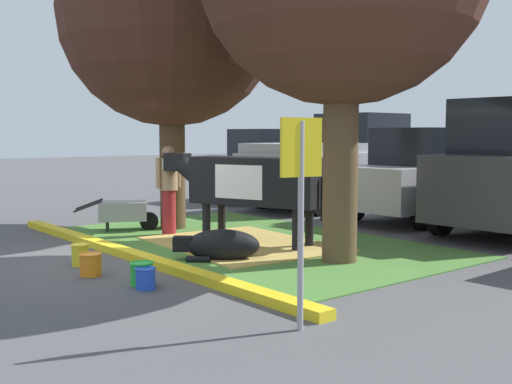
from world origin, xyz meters
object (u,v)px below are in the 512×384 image
object	(u,v)px
bucket_green	(142,273)
pickup_truck_black	(340,164)
parking_sign	(301,181)
cow_holstein	(251,181)
wheelbarrow	(124,211)
bucket_orange	(91,264)
shade_tree_left	(171,15)
sedan_silver	(428,175)
bucket_blue	(146,278)
hatchback_white	(274,165)
calf_lying	(221,245)
bucket_yellow	(80,254)
person_handler	(169,187)

from	to	relation	value
bucket_green	pickup_truck_black	xyz separation A→B (m)	(-4.45, 8.23, 0.96)
parking_sign	bucket_green	bearing A→B (deg)	-173.37
pickup_truck_black	cow_holstein	bearing A→B (deg)	-60.22
wheelbarrow	bucket_orange	xyz separation A→B (m)	(3.24, -2.15, -0.23)
bucket_green	wheelbarrow	bearing A→B (deg)	155.63
shade_tree_left	sedan_silver	xyz separation A→B (m)	(2.31, 5.14, -3.21)
bucket_blue	sedan_silver	bearing A→B (deg)	102.20
shade_tree_left	pickup_truck_black	bearing A→B (deg)	96.69
parking_sign	hatchback_white	distance (m)	12.29
calf_lying	bucket_green	world-z (taller)	calf_lying
bucket_blue	bucket_yellow	bearing A→B (deg)	-178.27
parking_sign	shade_tree_left	bearing A→B (deg)	158.89
person_handler	bucket_orange	size ratio (longest dim) A/B	5.38
wheelbarrow	parking_sign	xyz separation A→B (m)	(6.73, -1.57, 1.06)
cow_holstein	person_handler	bearing A→B (deg)	-162.14
parking_sign	bucket_yellow	distance (m)	4.41
person_handler	sedan_silver	world-z (taller)	sedan_silver
bucket_orange	pickup_truck_black	size ratio (longest dim) A/B	0.06
bucket_yellow	cow_holstein	bearing A→B (deg)	85.55
parking_sign	bucket_orange	bearing A→B (deg)	-170.42
shade_tree_left	parking_sign	bearing A→B (deg)	-21.11
shade_tree_left	pickup_truck_black	world-z (taller)	shade_tree_left
wheelbarrow	bucket_green	size ratio (longest dim) A/B	5.01
parking_sign	sedan_silver	bearing A→B (deg)	118.31
wheelbarrow	cow_holstein	bearing A→B (deg)	19.22
bucket_yellow	bucket_green	bearing A→B (deg)	4.62
bucket_orange	sedan_silver	xyz separation A→B (m)	(-0.61, 8.20, 0.83)
bucket_orange	hatchback_white	distance (m)	10.33
parking_sign	pickup_truck_black	world-z (taller)	pickup_truck_black
parking_sign	bucket_green	xyz separation A→B (m)	(-2.60, -0.30, -1.30)
calf_lying	wheelbarrow	xyz separation A→B (m)	(-3.54, 0.23, 0.15)
cow_holstein	bucket_blue	xyz separation A→B (m)	(1.59, -2.91, -0.95)
bucket_orange	sedan_silver	world-z (taller)	sedan_silver
shade_tree_left	wheelbarrow	distance (m)	3.92
wheelbarrow	pickup_truck_black	xyz separation A→B (m)	(-0.32, 6.36, 0.73)
wheelbarrow	bucket_blue	distance (m)	4.78
bucket_orange	hatchback_white	size ratio (longest dim) A/B	0.07
bucket_yellow	sedan_silver	bearing A→B (deg)	89.33
bucket_yellow	bucket_orange	bearing A→B (deg)	-12.53
wheelbarrow	parking_sign	bearing A→B (deg)	-13.10
hatchback_white	cow_holstein	bearing A→B (deg)	-43.28
bucket_blue	sedan_silver	world-z (taller)	sedan_silver
parking_sign	pickup_truck_black	bearing A→B (deg)	131.65
parking_sign	bucket_green	size ratio (longest dim) A/B	6.67
bucket_green	bucket_blue	distance (m)	0.24
person_handler	bucket_green	xyz separation A→B (m)	(3.12, -2.27, -0.75)
cow_holstein	hatchback_white	xyz separation A→B (m)	(-5.55, 5.23, -0.11)
bucket_yellow	sedan_silver	xyz separation A→B (m)	(0.09, 8.04, 0.82)
bucket_yellow	hatchback_white	xyz separation A→B (m)	(-5.32, 8.19, 0.82)
bucket_green	bucket_blue	xyz separation A→B (m)	(0.23, -0.07, -0.01)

